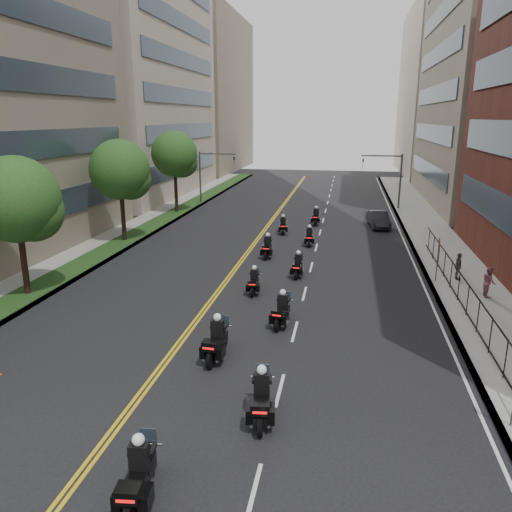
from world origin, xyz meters
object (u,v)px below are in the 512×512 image
at_px(motorcycle_1, 261,400).
at_px(pedestrian_b, 489,282).
at_px(motorcycle_5, 298,266).
at_px(motorcycle_6, 267,248).
at_px(parked_sedan, 378,219).
at_px(pedestrian_c, 458,266).
at_px(motorcycle_0, 139,477).
at_px(motorcycle_9, 316,217).
at_px(motorcycle_2, 217,342).
at_px(motorcycle_7, 309,237).
at_px(motorcycle_8, 283,226).
at_px(motorcycle_4, 254,282).
at_px(motorcycle_3, 282,311).

xyz_separation_m(motorcycle_1, pedestrian_b, (9.78, 12.73, 0.22)).
bearing_deg(pedestrian_b, motorcycle_5, 76.16).
height_order(motorcycle_6, parked_sedan, motorcycle_6).
bearing_deg(pedestrian_c, motorcycle_0, 153.23).
bearing_deg(motorcycle_9, parked_sedan, -0.77).
height_order(motorcycle_5, parked_sedan, motorcycle_5).
bearing_deg(pedestrian_b, pedestrian_c, 18.01).
xyz_separation_m(motorcycle_5, motorcycle_9, (0.10, 15.07, 0.04)).
relative_size(motorcycle_2, motorcycle_7, 1.20).
height_order(motorcycle_7, pedestrian_b, pedestrian_b).
relative_size(motorcycle_0, motorcycle_8, 1.15).
bearing_deg(motorcycle_9, motorcycle_5, -90.18).
xyz_separation_m(motorcycle_4, motorcycle_6, (-0.41, 7.16, 0.06)).
xyz_separation_m(motorcycle_1, motorcycle_4, (-2.36, 11.48, -0.12)).
bearing_deg(motorcycle_3, motorcycle_7, 96.78).
distance_m(motorcycle_3, motorcycle_9, 22.42).
bearing_deg(motorcycle_9, pedestrian_b, -59.53).
distance_m(motorcycle_5, parked_sedan, 15.94).
bearing_deg(motorcycle_4, motorcycle_5, 55.16).
xyz_separation_m(motorcycle_7, motorcycle_8, (-2.39, 3.51, 0.02)).
bearing_deg(motorcycle_2, motorcycle_8, 93.28).
xyz_separation_m(motorcycle_4, pedestrian_c, (11.16, 3.92, 0.34)).
height_order(motorcycle_7, motorcycle_8, motorcycle_8).
xyz_separation_m(motorcycle_5, parked_sedan, (5.46, 14.98, 0.06)).
xyz_separation_m(motorcycle_3, parked_sedan, (5.47, 22.33, 0.02)).
height_order(motorcycle_4, motorcycle_8, motorcycle_8).
relative_size(motorcycle_4, motorcycle_8, 0.96).
xyz_separation_m(motorcycle_0, pedestrian_b, (12.14, 16.67, 0.22)).
distance_m(motorcycle_5, motorcycle_9, 15.07).
bearing_deg(motorcycle_0, motorcycle_5, 77.24).
bearing_deg(motorcycle_6, motorcycle_7, 54.23).
bearing_deg(pedestrian_b, motorcycle_0, 141.73).
bearing_deg(motorcycle_8, motorcycle_2, -97.01).
distance_m(motorcycle_8, parked_sedan, 8.69).
bearing_deg(motorcycle_4, motorcycle_3, -66.70).
relative_size(motorcycle_0, parked_sedan, 0.60).
distance_m(motorcycle_0, motorcycle_8, 29.84).
xyz_separation_m(motorcycle_8, motorcycle_9, (2.41, 3.98, 0.03)).
bearing_deg(motorcycle_1, motorcycle_4, 94.72).
distance_m(motorcycle_5, pedestrian_b, 10.33).
relative_size(motorcycle_7, motorcycle_8, 0.98).
height_order(motorcycle_3, parked_sedan, motorcycle_3).
bearing_deg(pedestrian_b, motorcycle_4, 93.67).
height_order(motorcycle_4, pedestrian_c, pedestrian_c).
distance_m(motorcycle_0, motorcycle_6, 22.59).
bearing_deg(motorcycle_1, motorcycle_6, 91.55).
distance_m(motorcycle_2, motorcycle_3, 4.25).
relative_size(motorcycle_1, motorcycle_5, 1.16).
height_order(motorcycle_3, motorcycle_7, motorcycle_3).
relative_size(parked_sedan, pedestrian_c, 2.63).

